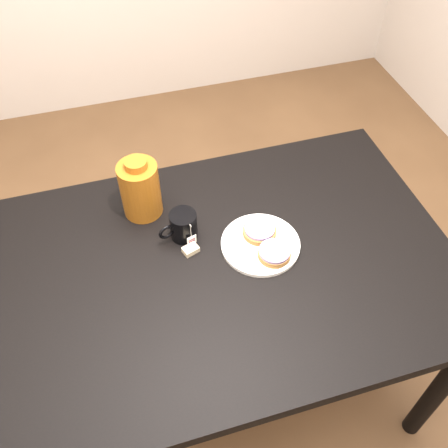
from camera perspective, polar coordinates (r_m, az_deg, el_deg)
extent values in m
plane|color=brown|center=(2.09, -0.76, -17.12)|extent=(4.00, 4.00, 0.00)
cube|color=black|center=(1.45, -1.04, -5.23)|extent=(1.40, 0.90, 0.04)
cylinder|color=black|center=(1.82, 23.56, -16.70)|extent=(0.06, 0.06, 0.71)
cylinder|color=black|center=(2.01, -22.05, -6.73)|extent=(0.06, 0.06, 0.71)
cylinder|color=black|center=(2.15, 12.81, 1.01)|extent=(0.06, 0.06, 0.71)
cylinder|color=white|center=(1.48, 4.18, -2.32)|extent=(0.23, 0.23, 0.01)
torus|color=white|center=(1.47, 4.20, -2.17)|extent=(0.23, 0.23, 0.01)
cylinder|color=brown|center=(1.49, 4.08, -0.87)|extent=(0.14, 0.14, 0.02)
cylinder|color=gray|center=(1.48, 4.10, -0.53)|extent=(0.13, 0.13, 0.01)
cylinder|color=brown|center=(1.44, 5.76, -3.43)|extent=(0.13, 0.13, 0.02)
cylinder|color=gray|center=(1.43, 5.80, -3.09)|extent=(0.12, 0.12, 0.01)
cylinder|color=black|center=(1.48, -4.65, -0.15)|extent=(0.10, 0.10, 0.09)
cylinder|color=black|center=(1.45, -4.74, 0.81)|extent=(0.07, 0.07, 0.00)
torus|color=black|center=(1.46, -6.60, -0.94)|extent=(0.05, 0.02, 0.05)
cylinder|color=beige|center=(1.44, -3.82, -0.75)|extent=(0.00, 0.00, 0.05)
cube|color=white|center=(1.47, -3.74, -1.82)|extent=(0.03, 0.01, 0.03)
cube|color=#C6B793|center=(1.46, -3.83, -2.94)|extent=(0.05, 0.04, 0.02)
cylinder|color=#64320D|center=(1.53, -9.55, 3.90)|extent=(0.15, 0.15, 0.18)
cylinder|color=#64320D|center=(1.46, -10.05, 6.76)|extent=(0.07, 0.07, 0.02)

